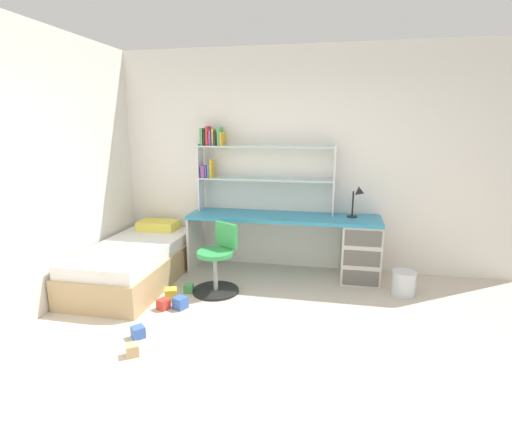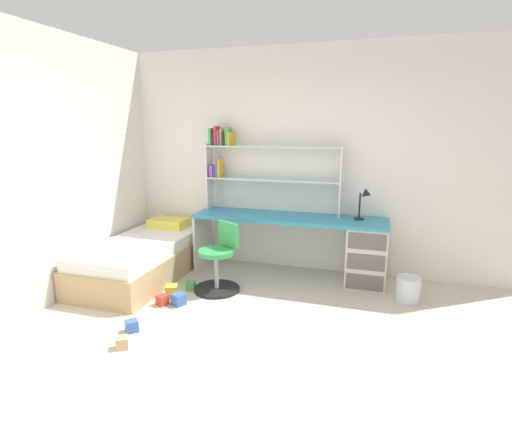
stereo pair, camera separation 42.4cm
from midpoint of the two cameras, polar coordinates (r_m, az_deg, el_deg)
ground_plane at (r=3.30m, az=-3.72°, el=-20.64°), size 5.51×5.71×0.02m
room_shell at (r=4.28m, az=-15.10°, el=6.95°), size 5.51×5.71×2.78m
desk at (r=4.88m, az=8.88°, el=-3.41°), size 2.35×0.59×0.75m
bookshelf_hutch at (r=5.05m, az=-3.58°, el=8.25°), size 1.73×0.22×1.07m
desk_lamp at (r=4.81m, az=12.10°, el=3.16°), size 0.20×0.17×0.38m
swivel_chair at (r=4.51m, az=-8.30°, el=-6.66°), size 0.52×0.52×0.77m
bed_platform at (r=5.04m, az=-19.23°, el=-5.87°), size 0.93×1.84×0.60m
waste_bin at (r=4.65m, az=18.00°, el=-8.76°), size 0.25×0.25×0.28m
toy_block_green_0 at (r=4.63m, az=-12.26°, el=-9.68°), size 0.11×0.11×0.10m
toy_block_yellow_1 at (r=4.48m, az=-14.82°, el=-10.39°), size 0.16×0.16×0.13m
toy_block_natural_2 at (r=3.61m, az=-20.73°, el=-17.21°), size 0.14×0.14×0.10m
toy_block_blue_3 at (r=3.85m, az=-19.75°, el=-15.08°), size 0.15×0.15×0.10m
toy_block_red_4 at (r=4.30m, az=-15.99°, el=-11.67°), size 0.14×0.14×0.10m
toy_block_blue_5 at (r=4.27m, az=-13.71°, el=-11.61°), size 0.16×0.16×0.12m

